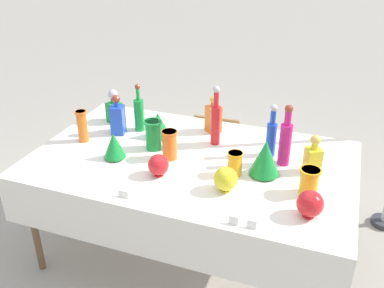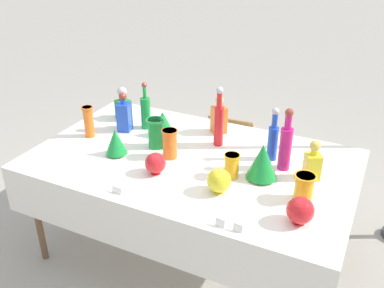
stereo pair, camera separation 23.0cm
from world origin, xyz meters
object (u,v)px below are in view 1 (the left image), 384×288
object	(u,v)px
round_bowl_0	(158,165)
cardboard_box_behind_left	(213,148)
tall_bottle_1	(139,113)
square_decanter_0	(213,117)
tall_bottle_3	(216,120)
slender_vase_1	(170,144)
square_decanter_1	(114,108)
slender_vase_4	(235,163)
fluted_vase_2	(265,158)
tall_bottle_0	(271,135)
square_decanter_3	(118,118)
slender_vase_2	(309,181)
round_bowl_2	(225,179)
tall_bottle_2	(285,140)
fluted_vase_1	(158,125)
slender_vase_3	(82,125)
round_bowl_1	(310,204)
square_decanter_2	(313,157)
fluted_vase_0	(114,145)
slender_vase_0	(153,134)

from	to	relation	value
round_bowl_0	cardboard_box_behind_left	xyz separation A→B (m)	(-0.12, 1.44, -0.63)
tall_bottle_1	square_decanter_0	world-z (taller)	tall_bottle_1
tall_bottle_1	tall_bottle_3	xyz separation A→B (m)	(0.56, -0.02, 0.04)
slender_vase_1	square_decanter_1	bearing A→B (deg)	148.12
slender_vase_4	fluted_vase_2	bearing A→B (deg)	19.77
tall_bottle_0	square_decanter_3	distance (m)	1.05
tall_bottle_1	slender_vase_2	size ratio (longest dim) A/B	2.23
slender_vase_4	round_bowl_2	xyz separation A→B (m)	(-0.00, -0.18, -0.00)
tall_bottle_2	fluted_vase_1	distance (m)	0.87
slender_vase_2	slender_vase_3	size ratio (longest dim) A/B	0.70
slender_vase_3	cardboard_box_behind_left	xyz separation A→B (m)	(0.54, 1.21, -0.68)
round_bowl_1	cardboard_box_behind_left	size ratio (longest dim) A/B	0.29
square_decanter_1	slender_vase_1	world-z (taller)	square_decanter_1
square_decanter_2	round_bowl_2	world-z (taller)	square_decanter_2
square_decanter_3	slender_vase_4	bearing A→B (deg)	-15.67
fluted_vase_0	slender_vase_3	bearing A→B (deg)	156.53
tall_bottle_0	round_bowl_1	size ratio (longest dim) A/B	2.38
tall_bottle_2	square_decanter_2	distance (m)	0.19
square_decanter_0	slender_vase_0	size ratio (longest dim) A/B	1.36
square_decanter_2	slender_vase_3	size ratio (longest dim) A/B	1.11
tall_bottle_3	square_decanter_0	distance (m)	0.19
square_decanter_1	square_decanter_2	size ratio (longest dim) A/B	1.03
slender_vase_3	round_bowl_0	world-z (taller)	slender_vase_3
square_decanter_0	round_bowl_0	size ratio (longest dim) A/B	2.03
tall_bottle_2	square_decanter_0	size ratio (longest dim) A/B	1.44
tall_bottle_3	round_bowl_2	distance (m)	0.57
slender_vase_4	square_decanter_2	bearing A→B (deg)	23.92
tall_bottle_3	slender_vase_4	distance (m)	0.42
fluted_vase_1	tall_bottle_2	bearing A→B (deg)	-4.77
round_bowl_1	slender_vase_2	bearing A→B (deg)	97.84
square_decanter_2	tall_bottle_1	bearing A→B (deg)	172.01
tall_bottle_0	fluted_vase_0	bearing A→B (deg)	-157.47
tall_bottle_3	slender_vase_2	bearing A→B (deg)	-31.08
tall_bottle_2	fluted_vase_2	world-z (taller)	tall_bottle_2
fluted_vase_0	fluted_vase_1	distance (m)	0.39
square_decanter_0	slender_vase_1	world-z (taller)	square_decanter_0
slender_vase_4	slender_vase_0	bearing A→B (deg)	167.17
tall_bottle_0	square_decanter_2	size ratio (longest dim) A/B	1.42
square_decanter_2	fluted_vase_1	distance (m)	1.04
fluted_vase_0	fluted_vase_2	bearing A→B (deg)	7.85
slender_vase_0	slender_vase_1	world-z (taller)	slender_vase_0
tall_bottle_2	slender_vase_2	xyz separation A→B (m)	(0.18, -0.28, -0.08)
square_decanter_1	round_bowl_1	size ratio (longest dim) A/B	1.72
square_decanter_0	cardboard_box_behind_left	xyz separation A→B (m)	(-0.23, 0.77, -0.67)
square_decanter_0	round_bowl_0	distance (m)	0.68
square_decanter_1	fluted_vase_0	distance (m)	0.56
square_decanter_1	fluted_vase_2	world-z (taller)	square_decanter_1
slender_vase_3	fluted_vase_0	bearing A→B (deg)	-23.47
tall_bottle_2	fluted_vase_0	size ratio (longest dim) A/B	2.24
slender_vase_4	cardboard_box_behind_left	size ratio (longest dim) A/B	0.29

